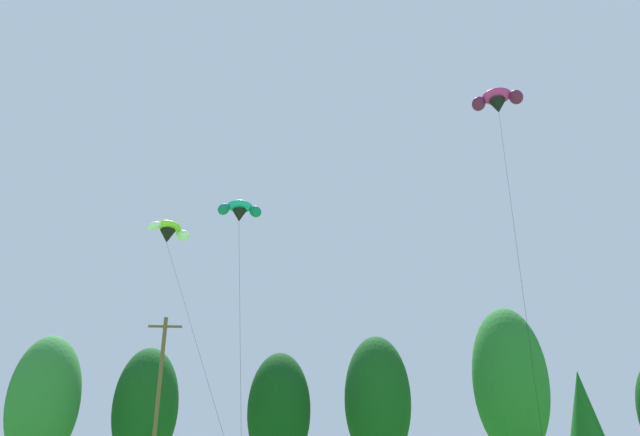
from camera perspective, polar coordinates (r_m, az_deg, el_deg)
The scene contains 10 objects.
treeline_tree_c at distance 49.54m, azimuth -24.63°, elevation -15.40°, with size 5.00×5.00×11.86m.
treeline_tree_d at distance 50.01m, azimuth -16.15°, elevation -16.82°, with size 4.90×4.90×11.49m.
treeline_tree_e at distance 47.98m, azimuth -3.90°, elevation -17.72°, with size 4.78×4.78×11.04m.
treeline_tree_f at distance 49.67m, azimuth 5.46°, elevation -16.72°, with size 5.21×5.21×12.63m.
treeline_tree_g at distance 51.57m, azimuth 17.52°, elevation -14.50°, with size 5.82×5.82×14.90m.
treeline_tree_h at distance 57.54m, azimuth 23.71°, elevation -16.93°, with size 3.90×3.90×10.45m.
utility_pole at distance 40.96m, azimuth -15.12°, elevation -16.83°, with size 2.20×0.26×11.92m.
parafoil_kite_high_lime_white at distance 38.96m, azimuth -14.12°, elevation -1.19°, with size 7.25×10.98×15.46m.
parafoil_kite_mid_magenta at distance 40.01m, azimuth 16.39°, elevation 10.57°, with size 4.82×8.73×23.53m.
parafoil_kite_far_teal at distance 37.53m, azimuth -7.60°, elevation 0.69°, with size 2.89×8.93×16.42m.
Camera 1 is at (-4.41, -1.07, 2.61)m, focal length 33.89 mm.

